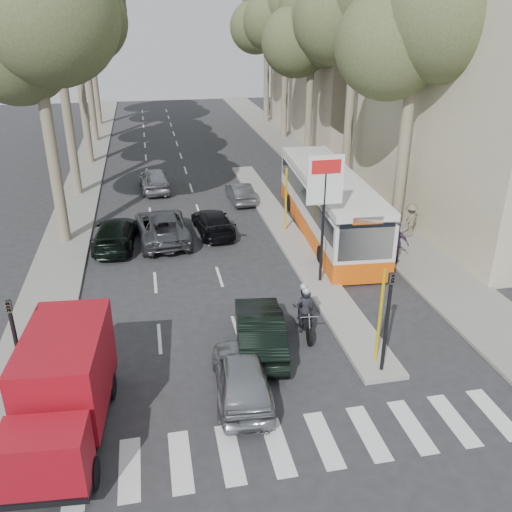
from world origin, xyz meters
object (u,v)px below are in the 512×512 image
at_px(motorcycle, 304,309).
at_px(city_bus, 328,202).
at_px(red_truck, 64,388).
at_px(silver_hatchback, 242,375).
at_px(dark_hatchback, 260,330).

bearing_deg(motorcycle, city_bus, 71.56).
xyz_separation_m(red_truck, city_bus, (11.66, 12.79, 0.19)).
relative_size(silver_hatchback, red_truck, 0.74).
bearing_deg(red_truck, silver_hatchback, 12.86).
xyz_separation_m(dark_hatchback, motorcycle, (1.83, 0.85, 0.11)).
distance_m(city_bus, motorcycle, 9.76).
bearing_deg(red_truck, dark_hatchback, 31.80).
xyz_separation_m(silver_hatchback, dark_hatchback, (1.05, 2.34, 0.04)).
height_order(silver_hatchback, dark_hatchback, dark_hatchback).
bearing_deg(silver_hatchback, motorcycle, -128.20).
relative_size(red_truck, motorcycle, 2.51).
relative_size(silver_hatchback, motorcycle, 1.86).
relative_size(city_bus, motorcycle, 5.66).
height_order(dark_hatchback, motorcycle, motorcycle).
relative_size(dark_hatchback, red_truck, 0.81).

